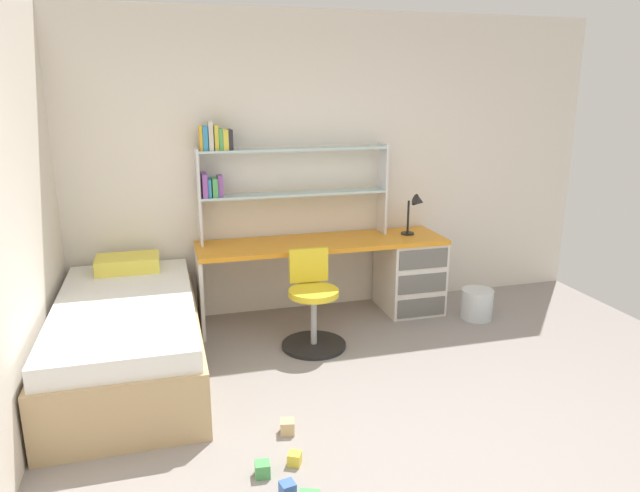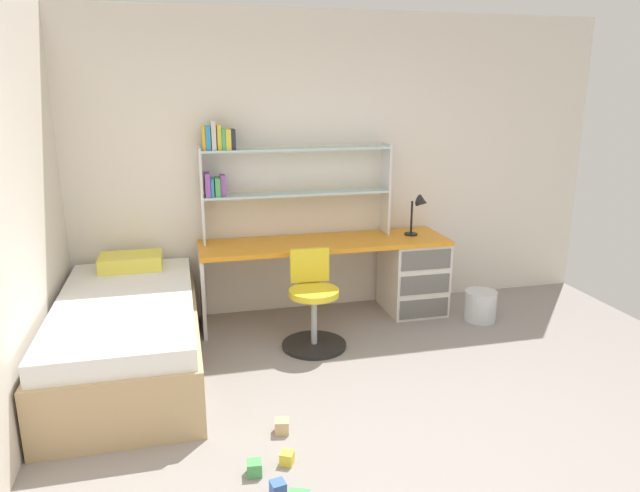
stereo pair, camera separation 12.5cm
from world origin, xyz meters
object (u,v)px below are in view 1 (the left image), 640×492
(desk, at_px, (385,269))
(waste_bin, at_px, (477,304))
(desk_lamp, at_px, (416,208))
(swivel_chair, at_px, (313,310))
(bed_platform, at_px, (128,338))
(toy_block_natural_2, at_px, (287,427))
(toy_block_green_5, at_px, (263,469))
(bookshelf_hutch, at_px, (267,171))
(toy_block_blue_3, at_px, (288,489))
(toy_block_yellow_1, at_px, (295,458))

(desk, xyz_separation_m, waste_bin, (0.75, -0.39, -0.28))
(desk_lamp, bearing_deg, swivel_chair, -154.20)
(bed_platform, relative_size, toy_block_natural_2, 23.56)
(toy_block_green_5, bearing_deg, swivel_chair, 65.82)
(toy_block_natural_2, bearing_deg, swivel_chair, 68.09)
(desk, bearing_deg, waste_bin, -27.82)
(waste_bin, xyz_separation_m, toy_block_green_5, (-2.27, -1.69, -0.10))
(bed_platform, height_order, waste_bin, bed_platform)
(bookshelf_hutch, distance_m, bed_platform, 1.81)
(waste_bin, distance_m, toy_block_blue_3, 2.87)
(waste_bin, distance_m, toy_block_yellow_1, 2.65)
(toy_block_blue_3, bearing_deg, bed_platform, 117.61)
(swivel_chair, xyz_separation_m, toy_block_green_5, (-0.68, -1.53, -0.27))
(waste_bin, height_order, toy_block_yellow_1, waste_bin)
(waste_bin, relative_size, toy_block_blue_3, 3.88)
(waste_bin, bearing_deg, toy_block_yellow_1, -141.84)
(desk, height_order, toy_block_blue_3, desk)
(desk_lamp, height_order, toy_block_natural_2, desk_lamp)
(desk_lamp, distance_m, bed_platform, 2.71)
(desk, relative_size, toy_block_blue_3, 30.06)
(bookshelf_hutch, bearing_deg, toy_block_natural_2, -97.77)
(toy_block_yellow_1, height_order, toy_block_green_5, toy_block_green_5)
(desk, distance_m, toy_block_blue_3, 2.70)
(waste_bin, relative_size, toy_block_green_5, 3.55)
(bookshelf_hutch, bearing_deg, bed_platform, -144.48)
(bed_platform, bearing_deg, waste_bin, 5.46)
(bookshelf_hutch, height_order, toy_block_natural_2, bookshelf_hutch)
(desk_lamp, height_order, swivel_chair, desk_lamp)
(desk, height_order, toy_block_natural_2, desk)
(bookshelf_hutch, relative_size, swivel_chair, 2.16)
(desk, height_order, desk_lamp, desk_lamp)
(desk, distance_m, toy_block_yellow_1, 2.46)
(waste_bin, xyz_separation_m, toy_block_blue_3, (-2.17, -1.87, -0.10))
(waste_bin, relative_size, toy_block_natural_2, 3.38)
(toy_block_yellow_1, xyz_separation_m, toy_block_natural_2, (0.03, 0.31, 0.01))
(desk, height_order, bookshelf_hutch, bookshelf_hutch)
(bed_platform, relative_size, toy_block_green_5, 24.77)
(waste_bin, bearing_deg, toy_block_natural_2, -147.13)
(toy_block_green_5, bearing_deg, bed_platform, 117.61)
(bed_platform, relative_size, toy_block_yellow_1, 28.13)
(bookshelf_hutch, height_order, waste_bin, bookshelf_hutch)
(swivel_chair, xyz_separation_m, waste_bin, (1.58, 0.16, -0.17))
(bed_platform, bearing_deg, toy_block_green_5, -62.39)
(desk_lamp, relative_size, waste_bin, 1.34)
(desk_lamp, xyz_separation_m, toy_block_blue_3, (-1.71, -2.25, -0.94))
(desk_lamp, distance_m, swivel_chair, 1.41)
(toy_block_yellow_1, relative_size, toy_block_natural_2, 0.84)
(bookshelf_hutch, distance_m, toy_block_natural_2, 2.31)
(desk, distance_m, swivel_chair, 1.01)
(toy_block_yellow_1, xyz_separation_m, toy_block_blue_3, (-0.09, -0.24, 0.00))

